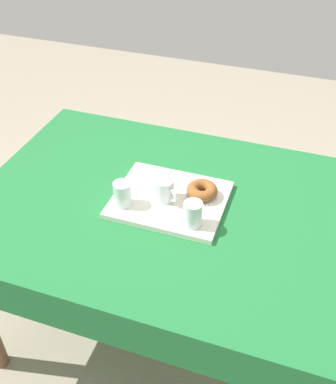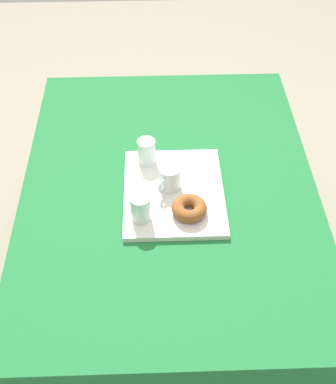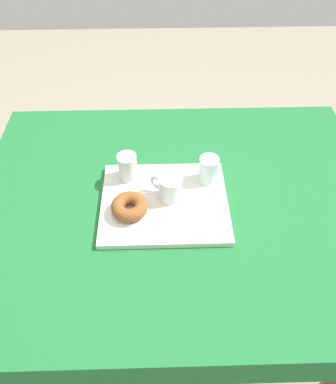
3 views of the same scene
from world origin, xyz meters
TOP-DOWN VIEW (x-y plane):
  - ground_plane at (0.00, 0.00)m, footprint 6.00×6.00m
  - dining_table at (0.00, 0.00)m, footprint 1.36×1.03m
  - serving_tray at (0.05, 0.01)m, footprint 0.41×0.34m
  - tea_mug_left at (0.03, 0.00)m, footprint 0.10×0.09m
  - water_glass_near at (-0.10, -0.08)m, footprint 0.06×0.06m
  - water_glass_far at (0.17, -0.10)m, footprint 0.06×0.06m
  - donut_plate_left at (0.16, 0.06)m, footprint 0.12×0.12m
  - sugar_donut_left at (0.16, 0.06)m, footprint 0.11×0.11m

SIDE VIEW (x-z plane):
  - ground_plane at x=0.00m, z-range 0.00..0.00m
  - dining_table at x=0.00m, z-range 0.28..1.04m
  - serving_tray at x=0.05m, z-range 0.76..0.78m
  - donut_plate_left at x=0.16m, z-range 0.78..0.79m
  - sugar_donut_left at x=0.16m, z-range 0.79..0.83m
  - tea_mug_left at x=0.03m, z-range 0.78..0.87m
  - water_glass_near at x=-0.10m, z-range 0.77..0.87m
  - water_glass_far at x=0.17m, z-range 0.78..0.87m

